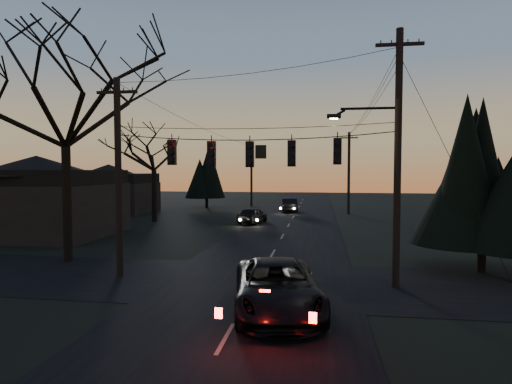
# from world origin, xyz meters

# --- Properties ---
(main_road) EXTENTS (8.00, 120.00, 0.02)m
(main_road) POSITION_xyz_m (0.00, 20.00, 0.01)
(main_road) COLOR black
(main_road) RESTS_ON ground
(cross_road) EXTENTS (60.00, 7.00, 0.02)m
(cross_road) POSITION_xyz_m (0.00, 10.00, 0.01)
(cross_road) COLOR black
(cross_road) RESTS_ON ground
(utility_pole_right) EXTENTS (5.00, 0.30, 10.00)m
(utility_pole_right) POSITION_xyz_m (5.50, 10.00, 0.00)
(utility_pole_right) COLOR black
(utility_pole_right) RESTS_ON ground
(utility_pole_left) EXTENTS (1.80, 0.30, 8.50)m
(utility_pole_left) POSITION_xyz_m (-6.00, 10.00, 0.00)
(utility_pole_left) COLOR black
(utility_pole_left) RESTS_ON ground
(utility_pole_far_r) EXTENTS (1.80, 0.30, 8.50)m
(utility_pole_far_r) POSITION_xyz_m (5.50, 38.00, 0.00)
(utility_pole_far_r) COLOR black
(utility_pole_far_r) RESTS_ON ground
(utility_pole_far_l) EXTENTS (0.30, 0.30, 8.00)m
(utility_pole_far_l) POSITION_xyz_m (-6.00, 46.00, 0.00)
(utility_pole_far_l) COLOR black
(utility_pole_far_l) RESTS_ON ground
(span_signal_assembly) EXTENTS (11.50, 0.44, 1.52)m
(span_signal_assembly) POSITION_xyz_m (-0.24, 10.00, 5.30)
(span_signal_assembly) COLOR black
(span_signal_assembly) RESTS_ON ground
(bare_tree_left) EXTENTS (9.69, 9.69, 11.52)m
(bare_tree_left) POSITION_xyz_m (-10.01, 12.52, 8.05)
(bare_tree_left) COLOR black
(bare_tree_left) RESTS_ON ground
(evergreen_right) EXTENTS (4.85, 4.85, 7.54)m
(evergreen_right) POSITION_xyz_m (9.75, 13.12, 4.36)
(evergreen_right) COLOR black
(evergreen_right) RESTS_ON ground
(bare_tree_dist) EXTENTS (6.80, 6.80, 9.13)m
(bare_tree_dist) POSITION_xyz_m (-12.07, 29.05, 6.37)
(bare_tree_dist) COLOR black
(bare_tree_dist) RESTS_ON ground
(evergreen_dist) EXTENTS (3.89, 3.89, 6.61)m
(evergreen_dist) POSITION_xyz_m (-11.13, 43.43, 3.89)
(evergreen_dist) COLOR black
(evergreen_dist) RESTS_ON ground
(house_left_near) EXTENTS (10.00, 8.00, 5.60)m
(house_left_near) POSITION_xyz_m (-17.00, 20.00, 2.80)
(house_left_near) COLOR black
(house_left_near) RESTS_ON ground
(house_left_far) EXTENTS (9.00, 7.00, 5.20)m
(house_left_far) POSITION_xyz_m (-20.00, 36.00, 2.60)
(house_left_far) COLOR black
(house_left_far) RESTS_ON ground
(suv_near) EXTENTS (3.64, 6.17, 1.61)m
(suv_near) POSITION_xyz_m (1.18, 6.40, 0.80)
(suv_near) COLOR black
(suv_near) RESTS_ON ground
(sedan_oncoming_a) EXTENTS (2.40, 4.38, 1.41)m
(sedan_oncoming_a) POSITION_xyz_m (-3.16, 28.80, 0.71)
(sedan_oncoming_a) COLOR black
(sedan_oncoming_a) RESTS_ON ground
(sedan_oncoming_b) EXTENTS (2.22, 4.77, 1.51)m
(sedan_oncoming_b) POSITION_xyz_m (-0.80, 39.40, 0.76)
(sedan_oncoming_b) COLOR black
(sedan_oncoming_b) RESTS_ON ground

